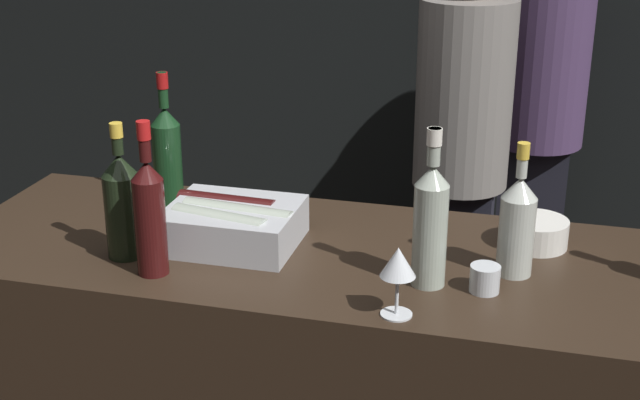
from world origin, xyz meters
The scene contains 11 objects.
ice_bin_with_bottles centered at (-0.22, 0.33, 1.03)m, with size 0.33×0.27×0.11m.
bowl_white centered at (0.52, 0.52, 1.01)m, with size 0.16×0.16×0.07m.
wine_glass centered at (0.25, 0.07, 1.09)m, with size 0.08×0.08×0.16m.
candle_votive centered at (0.42, 0.23, 1.01)m, with size 0.07×0.07×0.06m.
red_wine_bottle_tall centered at (-0.34, 0.13, 1.13)m, with size 0.07×0.07×0.37m.
red_wine_bottle_burgundy centered at (-0.48, 0.55, 1.13)m, with size 0.08×0.08×0.37m.
white_wine_bottle centered at (0.29, 0.23, 1.13)m, with size 0.08×0.08×0.37m.
rose_wine_bottle centered at (0.48, 0.34, 1.10)m, with size 0.08×0.08×0.32m.
champagne_bottle centered at (-0.44, 0.20, 1.11)m, with size 0.09×0.09×0.34m.
person_in_hoodie centered at (0.22, 1.58, 0.91)m, with size 0.35×0.35×1.64m.
person_blond_tee centered at (0.49, 2.17, 0.91)m, with size 0.38×0.38×1.64m.
Camera 1 is at (0.53, -1.60, 1.88)m, focal length 50.00 mm.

